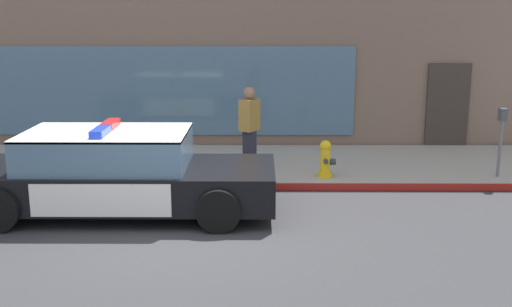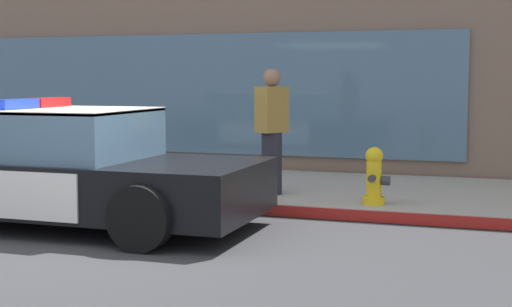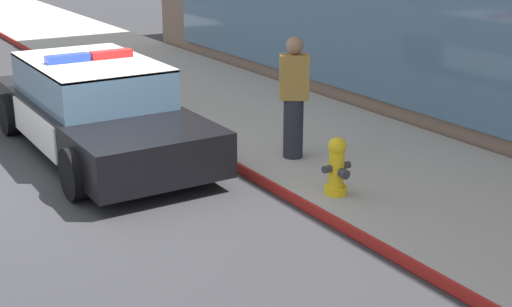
# 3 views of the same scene
# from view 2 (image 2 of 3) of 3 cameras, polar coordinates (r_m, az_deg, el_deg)

# --- Properties ---
(ground) EXTENTS (48.00, 48.00, 0.00)m
(ground) POSITION_cam_2_polar(r_m,az_deg,el_deg) (8.02, -11.97, -6.80)
(ground) COLOR #303033
(sidewalk) EXTENTS (48.00, 3.38, 0.15)m
(sidewalk) POSITION_cam_2_polar(r_m,az_deg,el_deg) (11.35, -2.24, -2.58)
(sidewalk) COLOR #A39E93
(sidewalk) RESTS_ON ground
(curb_red_paint) EXTENTS (28.80, 0.04, 0.14)m
(curb_red_paint) POSITION_cam_2_polar(r_m,az_deg,el_deg) (9.80, -5.82, -3.96)
(curb_red_paint) COLOR maroon
(curb_red_paint) RESTS_ON ground
(police_cruiser) EXTENTS (5.08, 2.08, 1.49)m
(police_cruiser) POSITION_cam_2_polar(r_m,az_deg,el_deg) (9.15, -15.88, -1.02)
(police_cruiser) COLOR black
(police_cruiser) RESTS_ON ground
(fire_hydrant) EXTENTS (0.34, 0.39, 0.73)m
(fire_hydrant) POSITION_cam_2_polar(r_m,az_deg,el_deg) (9.42, 9.09, -1.77)
(fire_hydrant) COLOR gold
(fire_hydrant) RESTS_ON sidewalk
(pedestrian_on_sidewalk) EXTENTS (0.43, 0.48, 1.71)m
(pedestrian_on_sidewalk) POSITION_cam_2_polar(r_m,az_deg,el_deg) (10.06, 1.22, 1.72)
(pedestrian_on_sidewalk) COLOR #23232D
(pedestrian_on_sidewalk) RESTS_ON sidewalk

